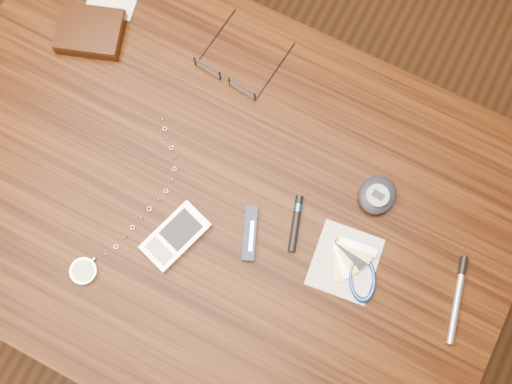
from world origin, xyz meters
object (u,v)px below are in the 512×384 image
at_px(eyeglasses, 227,76).
at_px(pocket_watch, 88,265).
at_px(wallet_and_card, 91,31).
at_px(desk, 216,209).
at_px(pda_phone, 176,236).
at_px(notepad_keys, 354,269).
at_px(pocket_knife, 250,234).
at_px(pedometer, 377,195).
at_px(silver_pen, 458,292).

relative_size(eyeglasses, pocket_watch, 0.46).
bearing_deg(eyeglasses, wallet_and_card, -172.41).
xyz_separation_m(desk, eyeglasses, (-0.07, 0.20, 0.11)).
bearing_deg(eyeglasses, pda_phone, -78.83).
bearing_deg(notepad_keys, wallet_and_card, 164.30).
distance_m(desk, pocket_knife, 0.14).
bearing_deg(pocket_watch, pedometer, 40.98).
xyz_separation_m(pedometer, pocket_knife, (-0.15, -0.15, -0.01)).
relative_size(pda_phone, notepad_keys, 0.90).
distance_m(wallet_and_card, pda_phone, 0.39).
distance_m(wallet_and_card, silver_pen, 0.75).
xyz_separation_m(eyeglasses, silver_pen, (0.49, -0.16, -0.01)).
relative_size(pda_phone, pocket_knife, 1.34).
bearing_deg(pedometer, notepad_keys, -82.18).
relative_size(pocket_watch, pda_phone, 2.55).
distance_m(wallet_and_card, pocket_watch, 0.41).
distance_m(pocket_knife, silver_pen, 0.34).
relative_size(eyeglasses, pedometer, 1.92).
distance_m(desk, pda_phone, 0.14).
bearing_deg(silver_pen, pocket_knife, -168.70).
height_order(pda_phone, pocket_knife, pda_phone).
xyz_separation_m(pda_phone, silver_pen, (0.44, 0.13, -0.00)).
height_order(pda_phone, silver_pen, pda_phone).
relative_size(desk, pda_phone, 8.43).
bearing_deg(pocket_knife, notepad_keys, 8.51).
relative_size(desk, notepad_keys, 7.57).
relative_size(wallet_and_card, notepad_keys, 1.24).
xyz_separation_m(eyeglasses, pocket_knife, (0.16, -0.22, -0.01)).
bearing_deg(desk, wallet_and_card, 153.49).
distance_m(pocket_watch, pocket_knife, 0.26).
relative_size(pocket_watch, silver_pen, 2.21).
xyz_separation_m(pocket_watch, pedometer, (0.36, 0.31, 0.01)).
bearing_deg(pda_phone, notepad_keys, 17.03).
bearing_deg(pda_phone, pocket_knife, 29.56).
distance_m(wallet_and_card, pocket_knife, 0.45).
xyz_separation_m(eyeglasses, pocket_watch, (-0.04, -0.38, -0.01)).
bearing_deg(pocket_knife, pocket_watch, -141.44).
distance_m(desk, notepad_keys, 0.28).
bearing_deg(silver_pen, notepad_keys, -165.76).
bearing_deg(pda_phone, silver_pen, 16.01).
xyz_separation_m(pda_phone, pocket_knife, (0.10, 0.06, -0.00)).
height_order(pedometer, pocket_knife, pedometer).
bearing_deg(pedometer, pocket_watch, -139.02).
distance_m(pda_phone, silver_pen, 0.45).
bearing_deg(pocket_watch, pda_phone, 45.96).
height_order(pocket_watch, pda_phone, pda_phone).
bearing_deg(pocket_knife, pedometer, 43.91).
relative_size(desk, pedometer, 13.71).
xyz_separation_m(wallet_and_card, pda_phone, (0.31, -0.25, -0.00)).
distance_m(pedometer, notepad_keys, 0.12).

